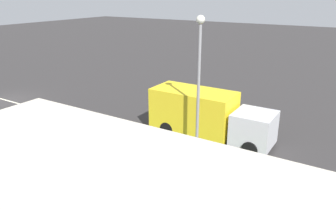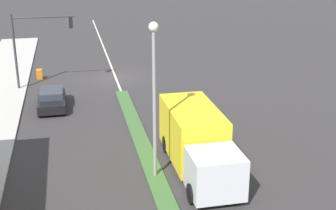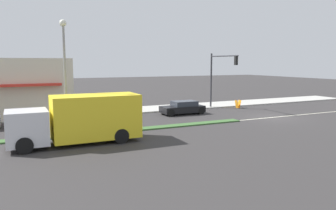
# 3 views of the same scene
# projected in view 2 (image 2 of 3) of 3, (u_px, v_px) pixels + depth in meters

# --- Properties ---
(ground_plane) EXTENTS (160.00, 160.00, 0.00)m
(ground_plane) POSITION_uv_depth(u_px,v_px,m) (157.00, 181.00, 22.10)
(ground_plane) COLOR #333030
(lane_marking_center) EXTENTS (0.16, 60.00, 0.01)m
(lane_marking_center) POSITION_uv_depth(u_px,v_px,m) (116.00, 78.00, 38.68)
(lane_marking_center) COLOR beige
(lane_marking_center) RESTS_ON ground
(traffic_signal_main) EXTENTS (4.59, 0.34, 5.60)m
(traffic_signal_main) POSITION_uv_depth(u_px,v_px,m) (34.00, 38.00, 34.61)
(traffic_signal_main) COLOR #333338
(traffic_signal_main) RESTS_ON sidewalk_right
(street_lamp) EXTENTS (0.44, 0.44, 7.37)m
(street_lamp) POSITION_uv_depth(u_px,v_px,m) (154.00, 82.00, 20.93)
(street_lamp) COLOR gray
(street_lamp) RESTS_ON median_strip
(warning_aframe_sign) EXTENTS (0.45, 0.53, 0.84)m
(warning_aframe_sign) POSITION_uv_depth(u_px,v_px,m) (39.00, 74.00, 38.05)
(warning_aframe_sign) COLOR orange
(warning_aframe_sign) RESTS_ON ground
(delivery_truck) EXTENTS (2.44, 7.50, 2.87)m
(delivery_truck) POSITION_uv_depth(u_px,v_px,m) (197.00, 141.00, 22.93)
(delivery_truck) COLOR silver
(delivery_truck) RESTS_ON ground
(suv_black) EXTENTS (1.80, 4.03, 1.23)m
(suv_black) POSITION_uv_depth(u_px,v_px,m) (52.00, 99.00, 31.60)
(suv_black) COLOR black
(suv_black) RESTS_ON ground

